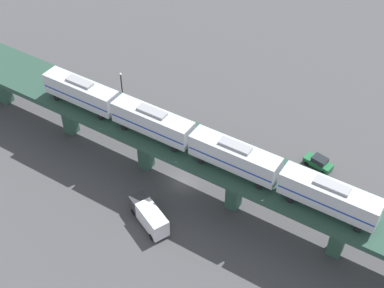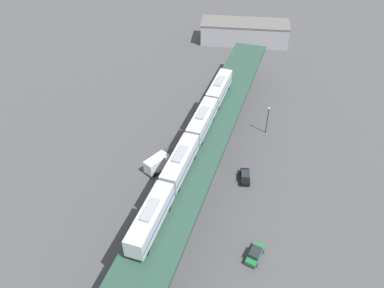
% 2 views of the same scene
% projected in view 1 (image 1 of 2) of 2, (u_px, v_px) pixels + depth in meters
% --- Properties ---
extents(ground_plane, '(400.00, 400.00, 0.00)m').
position_uv_depth(ground_plane, '(183.00, 182.00, 78.75)').
color(ground_plane, '#424244').
extents(elevated_viaduct, '(26.80, 91.80, 8.43)m').
position_uv_depth(elevated_viaduct, '(183.00, 147.00, 73.81)').
color(elevated_viaduct, '#244135').
rests_on(elevated_viaduct, ground).
extents(subway_train, '(12.80, 49.34, 4.45)m').
position_uv_depth(subway_train, '(192.00, 138.00, 69.49)').
color(subway_train, '#ADB2BA').
rests_on(subway_train, elevated_viaduct).
extents(street_car_green, '(3.34, 4.75, 1.89)m').
position_uv_depth(street_car_green, '(319.00, 162.00, 80.52)').
color(street_car_green, '#1E6638').
rests_on(street_car_green, ground).
extents(street_car_black, '(2.11, 4.48, 1.89)m').
position_uv_depth(street_car_black, '(203.00, 141.00, 83.99)').
color(street_car_black, black).
rests_on(street_car_black, ground).
extents(delivery_truck, '(6.08, 7.13, 3.20)m').
position_uv_depth(delivery_truck, '(149.00, 216.00, 71.74)').
color(delivery_truck, '#333338').
rests_on(delivery_truck, ground).
extents(street_lamp, '(0.44, 0.44, 6.94)m').
position_uv_depth(street_lamp, '(122.00, 87.00, 89.28)').
color(street_lamp, black).
rests_on(street_lamp, ground).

